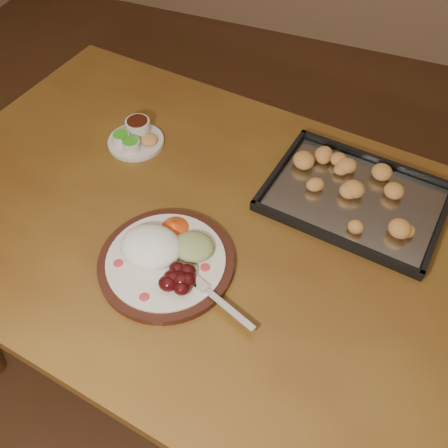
% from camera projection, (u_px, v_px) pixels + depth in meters
% --- Properties ---
extents(ground, '(4.00, 4.00, 0.00)m').
position_uv_depth(ground, '(171.00, 308.00, 1.84)').
color(ground, '#50291B').
rests_on(ground, ground).
extents(dining_table, '(1.61, 1.10, 0.75)m').
position_uv_depth(dining_table, '(225.00, 254.00, 1.19)').
color(dining_table, brown).
rests_on(dining_table, ground).
extents(dinner_plate, '(0.37, 0.29, 0.07)m').
position_uv_depth(dinner_plate, '(166.00, 257.00, 1.04)').
color(dinner_plate, black).
rests_on(dinner_plate, dining_table).
extents(condiment_saucer, '(0.14, 0.14, 0.05)m').
position_uv_depth(condiment_saucer, '(135.00, 137.00, 1.29)').
color(condiment_saucer, beige).
rests_on(condiment_saucer, dining_table).
extents(baking_tray, '(0.44, 0.35, 0.04)m').
position_uv_depth(baking_tray, '(355.00, 197.00, 1.16)').
color(baking_tray, black).
rests_on(baking_tray, dining_table).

